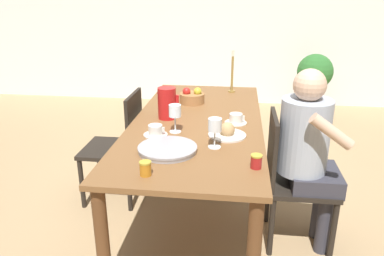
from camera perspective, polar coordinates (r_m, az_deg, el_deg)
ground_plane at (r=2.88m, az=0.74°, el=-12.98°), size 20.00×20.00×0.00m
wall_back at (r=5.48m, az=4.57°, el=17.30°), size 10.00×0.06×2.60m
dining_table at (r=2.58m, az=0.80°, el=-0.82°), size 0.87×1.94×0.75m
chair_person_side at (r=2.48m, az=14.75°, el=-7.17°), size 0.42×0.42×0.87m
chair_opposite at (r=2.94m, az=-10.96°, el=-2.42°), size 0.42×0.42×0.87m
person_seated at (r=2.38m, az=17.36°, el=-2.81°), size 0.39×0.41×1.16m
red_pitcher at (r=2.56m, az=-3.83°, el=3.83°), size 0.15×0.12×0.22m
wine_glass_water at (r=2.30m, az=-2.61°, el=2.43°), size 0.08×0.08×0.18m
wine_glass_juice at (r=2.07m, az=3.51°, el=0.22°), size 0.08×0.08×0.17m
teacup_near_person at (r=2.29m, az=-5.58°, el=-0.45°), size 0.15×0.15×0.07m
teacup_across at (r=2.50m, az=6.70°, el=1.35°), size 0.15×0.15×0.07m
serving_tray at (r=2.06m, az=-3.76°, el=-3.21°), size 0.33×0.33×0.03m
bread_plate at (r=2.27m, az=5.38°, el=-0.63°), size 0.23×0.23×0.09m
jam_jar_amber at (r=1.89m, az=9.77°, el=-4.95°), size 0.06×0.06×0.07m
jam_jar_red at (r=1.80m, az=-7.11°, el=-6.04°), size 0.06×0.06×0.07m
fruit_bowl at (r=2.93m, az=0.02°, el=4.71°), size 0.19×0.19×0.13m
candlestick_tall at (r=3.25m, az=6.14°, el=7.91°), size 0.06×0.06×0.36m
potted_plant at (r=5.17m, az=18.15°, el=7.37°), size 0.46×0.46×0.81m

